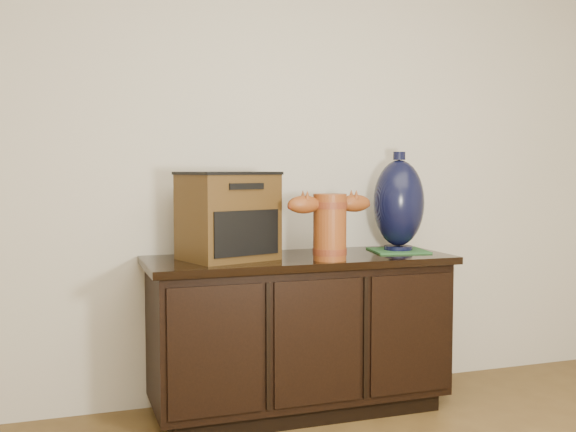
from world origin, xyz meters
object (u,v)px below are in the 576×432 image
object	(u,v)px
sideboard	(299,332)
tv_radio	(228,216)
terracotta_vessel	(330,223)
lamp_base	(399,203)
spray_can	(251,238)

from	to	relation	value
sideboard	tv_radio	world-z (taller)	tv_radio
sideboard	terracotta_vessel	bearing A→B (deg)	-62.76
sideboard	tv_radio	xyz separation A→B (m)	(-0.35, 0.01, 0.57)
terracotta_vessel	sideboard	bearing A→B (deg)	110.42
terracotta_vessel	lamp_base	xyz separation A→B (m)	(0.46, 0.20, 0.07)
terracotta_vessel	tv_radio	size ratio (longest dim) A/B	0.90
sideboard	terracotta_vessel	distance (m)	0.57
tv_radio	spray_can	bearing A→B (deg)	21.42
sideboard	spray_can	size ratio (longest dim) A/B	8.58
sideboard	spray_can	bearing A→B (deg)	147.64
tv_radio	lamp_base	bearing A→B (deg)	-16.77
sideboard	spray_can	world-z (taller)	spray_can
sideboard	lamp_base	xyz separation A→B (m)	(0.55, 0.03, 0.61)
tv_radio	spray_can	world-z (taller)	tv_radio
sideboard	tv_radio	size ratio (longest dim) A/B	3.03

